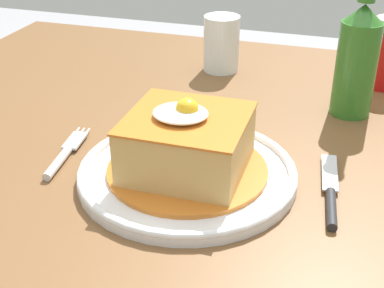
{
  "coord_description": "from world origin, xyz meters",
  "views": [
    {
      "loc": [
        0.15,
        -0.66,
        1.13
      ],
      "look_at": [
        -0.03,
        -0.07,
        0.79
      ],
      "focal_mm": 50.42,
      "sensor_mm": 36.0,
      "label": 1
    }
  ],
  "objects_px": {
    "main_plate": "(187,172)",
    "fork": "(64,155)",
    "knife": "(331,198)",
    "beer_bottle_green": "(358,54)",
    "drinking_glass": "(221,47)"
  },
  "relations": [
    {
      "from": "main_plate",
      "to": "knife",
      "type": "relative_size",
      "value": 1.71
    },
    {
      "from": "main_plate",
      "to": "fork",
      "type": "height_order",
      "value": "main_plate"
    },
    {
      "from": "beer_bottle_green",
      "to": "knife",
      "type": "bearing_deg",
      "value": -91.68
    },
    {
      "from": "beer_bottle_green",
      "to": "main_plate",
      "type": "bearing_deg",
      "value": -125.58
    },
    {
      "from": "main_plate",
      "to": "fork",
      "type": "bearing_deg",
      "value": -178.27
    },
    {
      "from": "knife",
      "to": "drinking_glass",
      "type": "height_order",
      "value": "drinking_glass"
    },
    {
      "from": "fork",
      "to": "knife",
      "type": "relative_size",
      "value": 0.86
    },
    {
      "from": "main_plate",
      "to": "knife",
      "type": "height_order",
      "value": "main_plate"
    },
    {
      "from": "main_plate",
      "to": "drinking_glass",
      "type": "relative_size",
      "value": 2.7
    },
    {
      "from": "fork",
      "to": "drinking_glass",
      "type": "bearing_deg",
      "value": 73.12
    },
    {
      "from": "knife",
      "to": "beer_bottle_green",
      "type": "height_order",
      "value": "beer_bottle_green"
    },
    {
      "from": "main_plate",
      "to": "drinking_glass",
      "type": "xyz_separation_m",
      "value": [
        -0.06,
        0.39,
        0.04
      ]
    },
    {
      "from": "knife",
      "to": "beer_bottle_green",
      "type": "distance_m",
      "value": 0.28
    },
    {
      "from": "main_plate",
      "to": "beer_bottle_green",
      "type": "height_order",
      "value": "beer_bottle_green"
    },
    {
      "from": "fork",
      "to": "beer_bottle_green",
      "type": "bearing_deg",
      "value": 36.4
    }
  ]
}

